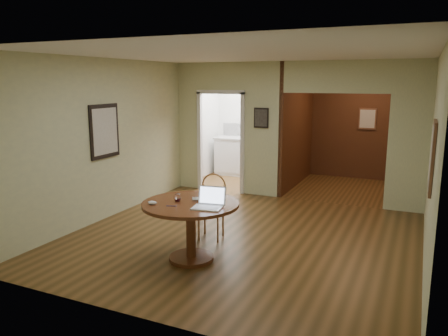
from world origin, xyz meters
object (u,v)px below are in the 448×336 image
at_px(open_laptop, 209,202).
at_px(dining_table, 191,218).
at_px(closed_laptop, 206,200).
at_px(chair, 212,203).

bearing_deg(open_laptop, dining_table, 155.11).
bearing_deg(closed_laptop, chair, 81.23).
bearing_deg(open_laptop, chair, 104.82).
xyz_separation_m(dining_table, open_laptop, (0.32, -0.09, 0.27)).
height_order(chair, closed_laptop, chair).
distance_m(chair, closed_laptop, 0.85).
xyz_separation_m(chair, open_laptop, (0.45, -0.99, 0.31)).
relative_size(chair, open_laptop, 2.48).
xyz_separation_m(dining_table, closed_laptop, (0.15, 0.15, 0.22)).
xyz_separation_m(dining_table, chair, (-0.13, 0.90, -0.04)).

